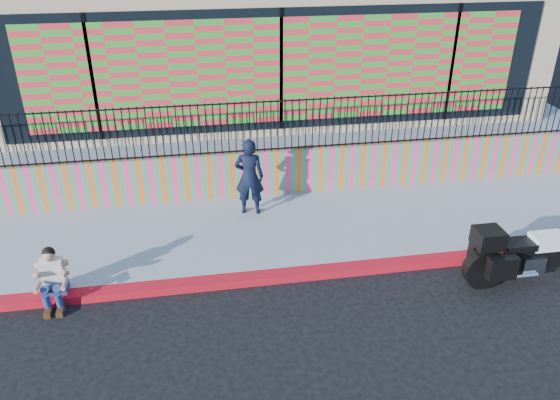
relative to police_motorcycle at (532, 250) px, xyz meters
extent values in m
plane|color=black|center=(-3.77, 0.80, -0.67)|extent=(90.00, 90.00, 0.00)
cube|color=#B40C25|center=(-3.77, 0.80, -0.59)|extent=(16.00, 0.30, 0.15)
cube|color=#969DB4|center=(-3.77, 2.45, -0.59)|extent=(16.00, 3.00, 0.15)
cube|color=#FF4377|center=(-3.77, 4.05, 0.03)|extent=(16.00, 0.20, 1.10)
cube|color=#969DB4|center=(-3.77, 9.15, -0.04)|extent=(16.00, 10.00, 1.25)
cube|color=tan|center=(-3.77, 8.95, 2.58)|extent=(14.00, 8.00, 4.00)
cube|color=black|center=(-3.77, 4.93, 2.18)|extent=(12.60, 0.04, 2.80)
cube|color=red|center=(-3.77, 4.90, 2.18)|extent=(11.48, 0.02, 2.40)
cylinder|color=black|center=(-0.87, 0.00, -0.31)|extent=(0.72, 0.15, 0.72)
cube|color=black|center=(0.05, 0.00, -0.13)|extent=(1.03, 0.30, 0.37)
cube|color=silver|center=(0.00, 0.00, -0.23)|extent=(0.43, 0.37, 0.33)
cube|color=white|center=(0.25, 0.00, 0.18)|extent=(0.60, 0.35, 0.26)
cube|color=black|center=(-0.33, 0.00, 0.16)|extent=(0.60, 0.37, 0.13)
cube|color=black|center=(-0.93, 0.00, 0.36)|extent=(0.48, 0.46, 0.33)
cube|color=black|center=(-0.76, -0.33, -0.07)|extent=(0.52, 0.20, 0.43)
cube|color=black|center=(-0.76, 0.33, -0.07)|extent=(0.52, 0.20, 0.43)
imported|color=black|center=(-4.76, 3.22, 0.35)|extent=(0.70, 0.53, 1.74)
cube|color=navy|center=(-8.45, 0.90, -0.43)|extent=(0.36, 0.28, 0.18)
cube|color=silver|center=(-8.45, 0.86, -0.08)|extent=(0.38, 0.27, 0.54)
sphere|color=tan|center=(-8.45, 0.82, 0.28)|extent=(0.21, 0.21, 0.21)
cube|color=#472814|center=(-8.55, 0.46, -0.62)|extent=(0.11, 0.26, 0.10)
cube|color=#472814|center=(-8.35, 0.46, -0.62)|extent=(0.11, 0.26, 0.10)
camera|label=1|loc=(-5.88, -7.42, 5.37)|focal=35.00mm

